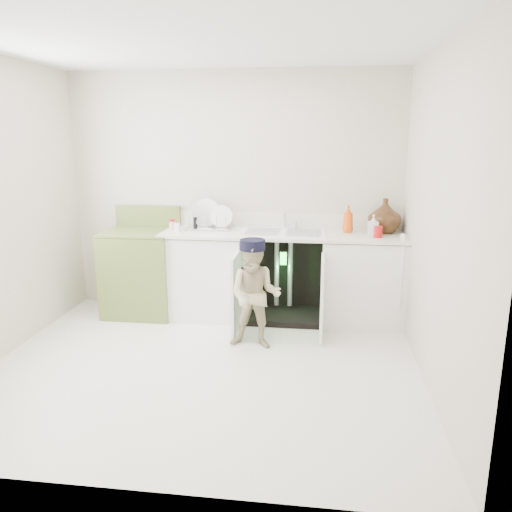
# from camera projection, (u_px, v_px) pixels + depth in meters

# --- Properties ---
(ground) EXTENTS (3.50, 3.50, 0.00)m
(ground) POSITION_uv_depth(u_px,v_px,m) (204.00, 366.00, 4.12)
(ground) COLOR beige
(ground) RESTS_ON ground
(room_shell) EXTENTS (6.00, 5.50, 1.26)m
(room_shell) POSITION_uv_depth(u_px,v_px,m) (200.00, 216.00, 3.82)
(room_shell) COLOR beige
(room_shell) RESTS_ON ground
(counter_run) EXTENTS (2.44, 1.02, 1.24)m
(counter_run) POSITION_uv_depth(u_px,v_px,m) (286.00, 273.00, 5.10)
(counter_run) COLOR white
(counter_run) RESTS_ON ground
(avocado_stove) EXTENTS (0.72, 0.65, 1.11)m
(avocado_stove) POSITION_uv_depth(u_px,v_px,m) (142.00, 271.00, 5.26)
(avocado_stove) COLOR olive
(avocado_stove) RESTS_ON ground
(repair_worker) EXTENTS (0.49, 0.63, 0.98)m
(repair_worker) POSITION_uv_depth(u_px,v_px,m) (255.00, 294.00, 4.37)
(repair_worker) COLOR #C2AD8B
(repair_worker) RESTS_ON ground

